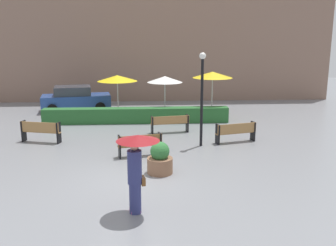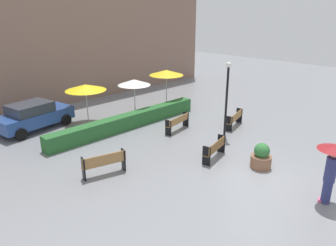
% 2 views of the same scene
% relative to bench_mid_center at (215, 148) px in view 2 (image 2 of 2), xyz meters
% --- Properties ---
extents(ground_plane, '(60.00, 60.00, 0.00)m').
position_rel_bench_mid_center_xyz_m(ground_plane, '(-0.29, -2.41, -0.52)').
color(ground_plane, gray).
extents(bench_mid_center, '(1.77, 0.74, 0.89)m').
position_rel_bench_mid_center_xyz_m(bench_mid_center, '(0.00, 0.00, 0.00)').
color(bench_mid_center, brown).
rests_on(bench_mid_center, ground).
extents(bench_far_right, '(1.90, 0.82, 0.88)m').
position_rel_bench_mid_center_xyz_m(bench_far_right, '(4.24, 1.78, -0.00)').
color(bench_far_right, '#9E7242').
rests_on(bench_far_right, ground).
extents(bench_far_left, '(1.84, 0.79, 0.94)m').
position_rel_bench_mid_center_xyz_m(bench_far_left, '(-4.45, 2.28, 0.05)').
color(bench_far_left, '#9E7242').
rests_on(bench_far_left, ground).
extents(bench_back_row, '(1.92, 0.67, 0.86)m').
position_rel_bench_mid_center_xyz_m(bench_back_row, '(1.41, 3.67, -0.00)').
color(bench_back_row, '#9E7242').
rests_on(bench_back_row, ground).
extents(pedestrian_with_umbrella, '(1.15, 1.15, 2.17)m').
position_rel_bench_mid_center_xyz_m(pedestrian_with_umbrella, '(-0.02, -4.93, 0.97)').
color(pedestrian_with_umbrella, navy).
rests_on(pedestrian_with_umbrella, ground).
extents(planter_pot, '(0.89, 0.89, 1.12)m').
position_rel_bench_mid_center_xyz_m(planter_pot, '(0.71, -1.93, -0.03)').
color(planter_pot, brown).
rests_on(planter_pot, ground).
extents(lamp_post, '(0.28, 0.28, 3.99)m').
position_rel_bench_mid_center_xyz_m(lamp_post, '(2.61, 1.33, 1.92)').
color(lamp_post, black).
rests_on(lamp_post, ground).
extents(patio_umbrella_yellow, '(2.38, 2.38, 2.36)m').
position_rel_bench_mid_center_xyz_m(patio_umbrella_yellow, '(-1.43, 8.40, 1.66)').
color(patio_umbrella_yellow, silver).
rests_on(patio_umbrella_yellow, ground).
extents(patio_umbrella_white, '(2.03, 2.03, 2.40)m').
position_rel_bench_mid_center_xyz_m(patio_umbrella_white, '(1.35, 7.36, 1.70)').
color(patio_umbrella_white, silver).
rests_on(patio_umbrella_white, ground).
extents(patio_umbrella_yellow_far, '(2.29, 2.29, 2.65)m').
position_rel_bench_mid_center_xyz_m(patio_umbrella_yellow_far, '(4.09, 7.28, 1.95)').
color(patio_umbrella_yellow_far, silver).
rests_on(patio_umbrella_yellow_far, ground).
extents(hedge_strip, '(10.06, 0.70, 0.82)m').
position_rel_bench_mid_center_xyz_m(hedge_strip, '(-0.28, 5.99, -0.11)').
color(hedge_strip, '#28602D').
rests_on(hedge_strip, ground).
extents(building_facade, '(28.00, 1.20, 8.38)m').
position_rel_bench_mid_center_xyz_m(building_facade, '(-0.29, 13.59, 3.67)').
color(building_facade, '#846656').
rests_on(building_facade, ground).
extents(parked_car, '(4.43, 2.53, 1.57)m').
position_rel_bench_mid_center_xyz_m(parked_car, '(-4.19, 9.60, 0.30)').
color(parked_car, '#28478C').
rests_on(parked_car, ground).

